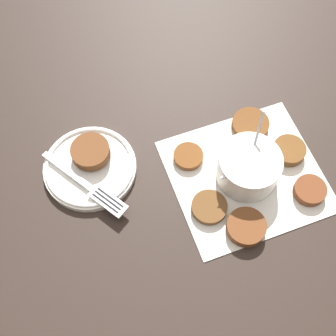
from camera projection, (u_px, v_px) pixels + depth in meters
ground_plane at (240, 185)px, 0.88m from camera, size 4.00×4.00×0.00m
napkin at (246, 175)px, 0.89m from camera, size 0.32×0.30×0.00m
sauce_bowl at (248, 168)px, 0.86m from camera, size 0.13×0.12×0.12m
fritter_0 at (310, 190)px, 0.86m from camera, size 0.06×0.06×0.02m
fritter_1 at (188, 156)px, 0.90m from camera, size 0.06×0.06×0.01m
fritter_2 at (250, 124)px, 0.93m from camera, size 0.07×0.07×0.02m
fritter_3 at (209, 207)px, 0.85m from camera, size 0.07×0.07×0.01m
fritter_4 at (289, 151)px, 0.90m from camera, size 0.06×0.06×0.02m
fritter_5 at (246, 227)px, 0.83m from camera, size 0.07×0.07×0.02m
serving_plate at (90, 167)px, 0.89m from camera, size 0.18×0.18×0.02m
fritter_on_plate at (90, 152)px, 0.88m from camera, size 0.07×0.07×0.02m
fork at (92, 189)px, 0.86m from camera, size 0.09×0.19×0.00m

